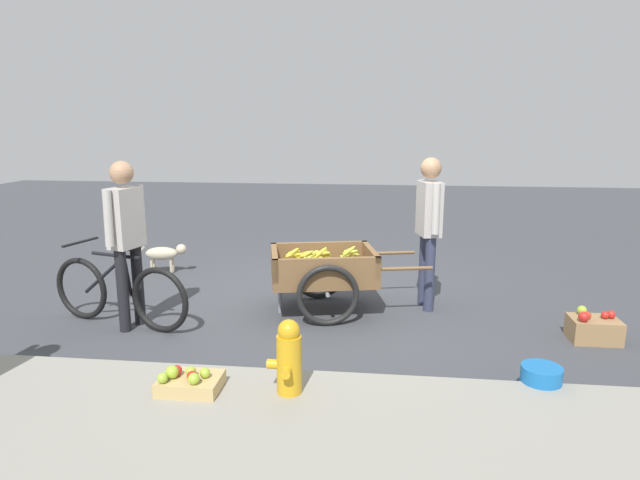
{
  "coord_description": "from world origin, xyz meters",
  "views": [
    {
      "loc": [
        -0.71,
        5.93,
        2.02
      ],
      "look_at": [
        -0.04,
        0.14,
        0.75
      ],
      "focal_mm": 30.35,
      "sensor_mm": 36.0,
      "label": 1
    }
  ],
  "objects": [
    {
      "name": "dog",
      "position": [
        2.23,
        -0.95,
        0.27
      ],
      "size": [
        0.67,
        0.23,
        0.4
      ],
      "color": "beige",
      "rests_on": "ground"
    },
    {
      "name": "fruit_cart",
      "position": [
        -0.09,
        0.34,
        0.44
      ],
      "size": [
        1.78,
        1.12,
        0.73
      ],
      "color": "brown",
      "rests_on": "ground"
    },
    {
      "name": "ground_plane",
      "position": [
        0.0,
        0.0,
        0.0
      ],
      "size": [
        24.0,
        24.0,
        0.0
      ],
      "primitive_type": "plane",
      "color": "#3D3F44"
    },
    {
      "name": "apple_crate",
      "position": [
        0.65,
        2.46,
        0.13
      ],
      "size": [
        0.44,
        0.32,
        0.31
      ],
      "color": "tan",
      "rests_on": "ground"
    },
    {
      "name": "mixed_fruit_crate",
      "position": [
        -2.72,
        0.87,
        0.12
      ],
      "size": [
        0.44,
        0.32,
        0.31
      ],
      "color": "#99754C",
      "rests_on": "ground"
    },
    {
      "name": "vendor_person",
      "position": [
        -1.22,
        0.09,
        1.0
      ],
      "size": [
        0.27,
        0.58,
        1.66
      ],
      "color": "#333851",
      "rests_on": "ground"
    },
    {
      "name": "plastic_bucket",
      "position": [
        -1.93,
        2.03,
        0.12
      ],
      "size": [
        0.3,
        0.3,
        0.24
      ],
      "primitive_type": "cylinder",
      "color": "#1966B2",
      "rests_on": "ground"
    },
    {
      "name": "curb_strip",
      "position": [
        0.0,
        3.25,
        0.06
      ],
      "size": [
        12.0,
        2.4,
        0.12
      ],
      "primitive_type": "cube",
      "color": "gray",
      "rests_on": "ground"
    },
    {
      "name": "fire_hydrant",
      "position": [
        -0.08,
        2.41,
        0.33
      ],
      "size": [
        0.25,
        0.25,
        0.67
      ],
      "color": "gold",
      "rests_on": "ground"
    },
    {
      "name": "bicycle",
      "position": [
        1.9,
        0.99,
        0.35
      ],
      "size": [
        1.62,
        0.59,
        0.85
      ],
      "color": "black",
      "rests_on": "ground"
    },
    {
      "name": "cyclist_person",
      "position": [
        1.76,
        1.04,
        1.0
      ],
      "size": [
        0.28,
        0.53,
        1.67
      ],
      "color": "black",
      "rests_on": "ground"
    }
  ]
}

